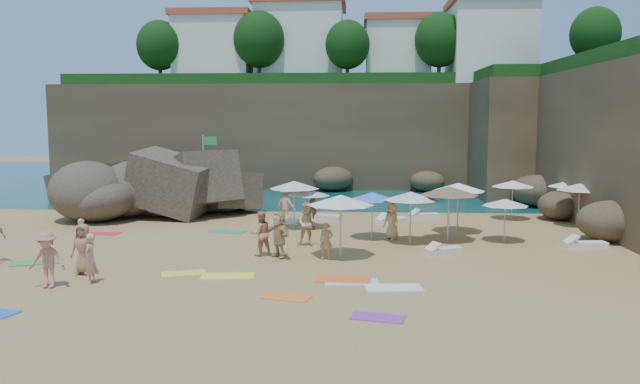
# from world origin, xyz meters

# --- Properties ---
(ground) EXTENTS (120.00, 120.00, 0.00)m
(ground) POSITION_xyz_m (0.00, 0.00, 0.00)
(ground) COLOR tan
(ground) RESTS_ON ground
(seawater) EXTENTS (120.00, 120.00, 0.00)m
(seawater) POSITION_xyz_m (0.00, 30.00, 0.00)
(seawater) COLOR #0C4751
(seawater) RESTS_ON ground
(cliff_back) EXTENTS (44.00, 8.00, 8.00)m
(cliff_back) POSITION_xyz_m (2.00, 25.00, 4.00)
(cliff_back) COLOR brown
(cliff_back) RESTS_ON ground
(cliff_corner) EXTENTS (10.00, 12.00, 8.00)m
(cliff_corner) POSITION_xyz_m (17.00, 20.00, 4.00)
(cliff_corner) COLOR brown
(cliff_corner) RESTS_ON ground
(rock_promontory) EXTENTS (12.00, 7.00, 2.00)m
(rock_promontory) POSITION_xyz_m (-11.00, 16.00, 0.00)
(rock_promontory) COLOR brown
(rock_promontory) RESTS_ON ground
(clifftop_buildings) EXTENTS (28.48, 9.48, 7.00)m
(clifftop_buildings) POSITION_xyz_m (2.96, 25.79, 11.24)
(clifftop_buildings) COLOR white
(clifftop_buildings) RESTS_ON cliff_back
(clifftop_trees) EXTENTS (35.60, 23.82, 4.40)m
(clifftop_trees) POSITION_xyz_m (4.78, 19.52, 11.26)
(clifftop_trees) COLOR #11380F
(clifftop_trees) RESTS_ON ground
(marina_masts) EXTENTS (3.10, 0.10, 6.00)m
(marina_masts) POSITION_xyz_m (-16.50, 30.00, 3.00)
(marina_masts) COLOR white
(marina_masts) RESTS_ON ground
(rock_outcrop) EXTENTS (10.25, 9.11, 3.39)m
(rock_outcrop) POSITION_xyz_m (-6.75, 8.62, 0.00)
(rock_outcrop) COLOR brown
(rock_outcrop) RESTS_ON ground
(flag_pole) EXTENTS (0.86, 0.12, 4.43)m
(flag_pole) POSITION_xyz_m (-5.37, 11.28, 2.83)
(flag_pole) COLOR silver
(flag_pole) RESTS_ON ground
(parasol_0) EXTENTS (2.49, 2.49, 2.35)m
(parasol_0) POSITION_xyz_m (0.64, 4.57, 2.16)
(parasol_0) COLOR silver
(parasol_0) RESTS_ON ground
(parasol_1) EXTENTS (2.07, 2.07, 1.95)m
(parasol_1) POSITION_xyz_m (1.38, 4.55, 1.79)
(parasol_1) COLOR silver
(parasol_1) RESTS_ON ground
(parasol_2) EXTENTS (2.24, 2.24, 2.12)m
(parasol_2) POSITION_xyz_m (12.07, 7.80, 1.94)
(parasol_2) COLOR silver
(parasol_2) RESTS_ON ground
(parasol_3) EXTENTS (2.31, 2.31, 2.19)m
(parasol_3) POSITION_xyz_m (14.88, 5.80, 2.01)
(parasol_3) COLOR silver
(parasol_3) RESTS_ON ground
(parasol_4) EXTENTS (2.15, 2.15, 2.04)m
(parasol_4) POSITION_xyz_m (15.24, 8.59, 1.87)
(parasol_4) COLOR silver
(parasol_4) RESTS_ON ground
(parasol_6) EXTENTS (2.61, 2.61, 2.47)m
(parasol_6) POSITION_xyz_m (7.75, 1.56, 2.27)
(parasol_6) COLOR silver
(parasol_6) RESTS_ON ground
(parasol_7) EXTENTS (2.53, 2.53, 2.39)m
(parasol_7) POSITION_xyz_m (8.51, 3.68, 2.19)
(parasol_7) COLOR silver
(parasol_7) RESTS_ON ground
(parasol_8) EXTENTS (2.03, 2.03, 1.92)m
(parasol_8) POSITION_xyz_m (10.23, 1.62, 1.76)
(parasol_8) COLOR silver
(parasol_8) RESTS_ON ground
(parasol_9) EXTENTS (2.62, 2.62, 2.48)m
(parasol_9) POSITION_xyz_m (3.07, -1.90, 2.27)
(parasol_9) COLOR silver
(parasol_9) RESTS_ON ground
(parasol_10) EXTENTS (2.24, 2.24, 2.12)m
(parasol_10) POSITION_xyz_m (4.41, 2.02, 1.95)
(parasol_10) COLOR silver
(parasol_10) RESTS_ON ground
(parasol_11) EXTENTS (2.39, 2.39, 2.26)m
(parasol_11) POSITION_xyz_m (6.05, 1.09, 2.08)
(parasol_11) COLOR silver
(parasol_11) RESTS_ON ground
(lounger_0) EXTENTS (1.80, 1.51, 0.28)m
(lounger_0) POSITION_xyz_m (5.55, 6.20, 0.14)
(lounger_0) COLOR white
(lounger_0) RESTS_ON ground
(lounger_1) EXTENTS (1.99, 1.07, 0.30)m
(lounger_1) POSITION_xyz_m (1.95, 7.04, 0.15)
(lounger_1) COLOR silver
(lounger_1) RESTS_ON ground
(lounger_2) EXTENTS (1.78, 1.04, 0.26)m
(lounger_2) POSITION_xyz_m (7.42, 7.95, 0.13)
(lounger_2) COLOR silver
(lounger_2) RESTS_ON ground
(lounger_3) EXTENTS (1.63, 0.97, 0.24)m
(lounger_3) POSITION_xyz_m (0.02, 5.96, 0.12)
(lounger_3) COLOR white
(lounger_3) RESTS_ON ground
(lounger_4) EXTENTS (1.83, 0.81, 0.27)m
(lounger_4) POSITION_xyz_m (13.31, 0.42, 0.14)
(lounger_4) COLOR white
(lounger_4) RESTS_ON ground
(lounger_5) EXTENTS (1.64, 1.26, 0.25)m
(lounger_5) POSITION_xyz_m (7.23, -1.03, 0.12)
(lounger_5) COLOR silver
(lounger_5) RESTS_ON ground
(towel_2) EXTENTS (1.61, 1.09, 0.03)m
(towel_2) POSITION_xyz_m (1.56, -7.51, 0.01)
(towel_2) COLOR orange
(towel_2) RESTS_ON ground
(towel_3) EXTENTS (2.00, 1.48, 0.03)m
(towel_3) POSITION_xyz_m (-8.38, -3.46, 0.02)
(towel_3) COLOR green
(towel_3) RESTS_ON ground
(towel_4) EXTENTS (1.93, 1.13, 0.03)m
(towel_4) POSITION_xyz_m (-0.74, -5.09, 0.02)
(towel_4) COLOR #FFF243
(towel_4) RESTS_ON ground
(towel_5) EXTENTS (1.86, 1.05, 0.03)m
(towel_5) POSITION_xyz_m (3.53, -5.64, 0.02)
(towel_5) COLOR silver
(towel_5) RESTS_ON ground
(towel_6) EXTENTS (1.61, 1.06, 0.03)m
(towel_6) POSITION_xyz_m (4.27, -9.28, 0.01)
(towel_6) COLOR purple
(towel_6) RESTS_ON ground
(towel_7) EXTENTS (1.62, 0.96, 0.03)m
(towel_7) POSITION_xyz_m (-8.23, 2.51, 0.01)
(towel_7) COLOR #E62840
(towel_7) RESTS_ON ground
(towel_10) EXTENTS (1.97, 1.14, 0.03)m
(towel_10) POSITION_xyz_m (3.25, -5.31, 0.02)
(towel_10) COLOR orange
(towel_10) RESTS_ON ground
(towel_11) EXTENTS (1.88, 1.30, 0.03)m
(towel_11) POSITION_xyz_m (-2.50, 3.34, 0.02)
(towel_11) COLOR #2D9E62
(towel_11) RESTS_ON ground
(towel_12) EXTENTS (1.69, 1.21, 0.03)m
(towel_12) POSITION_xyz_m (-2.37, -4.78, 0.01)
(towel_12) COLOR #F0F640
(towel_12) RESTS_ON ground
(towel_13) EXTENTS (1.90, 1.10, 0.03)m
(towel_13) POSITION_xyz_m (4.89, -6.26, 0.02)
(towel_13) COLOR white
(towel_13) RESTS_ON ground
(person_stand_0) EXTENTS (0.63, 0.53, 1.48)m
(person_stand_0) POSITION_xyz_m (-7.18, -2.12, 0.74)
(person_stand_0) COLOR tan
(person_stand_0) RESTS_ON ground
(person_stand_1) EXTENTS (1.10, 1.02, 1.80)m
(person_stand_1) POSITION_xyz_m (-0.09, -1.75, 0.90)
(person_stand_1) COLOR tan
(person_stand_1) RESTS_ON ground
(person_stand_2) EXTENTS (1.24, 1.03, 1.80)m
(person_stand_2) POSITION_xyz_m (-0.02, 6.85, 0.90)
(person_stand_2) COLOR #F8A28C
(person_stand_2) RESTS_ON ground
(person_stand_3) EXTENTS (0.49, 1.08, 1.82)m
(person_stand_3) POSITION_xyz_m (1.58, 4.27, 0.91)
(person_stand_3) COLOR #A66353
(person_stand_3) RESTS_ON ground
(person_stand_4) EXTENTS (0.89, 0.87, 1.65)m
(person_stand_4) POSITION_xyz_m (5.30, 1.97, 0.82)
(person_stand_4) COLOR tan
(person_stand_4) RESTS_ON ground
(person_stand_5) EXTENTS (1.74, 1.36, 1.88)m
(person_stand_5) POSITION_xyz_m (-7.04, 11.37, 0.94)
(person_stand_5) COLOR tan
(person_stand_5) RESTS_ON ground
(person_stand_6) EXTENTS (0.44, 0.63, 1.67)m
(person_stand_6) POSITION_xyz_m (-5.09, -6.21, 0.83)
(person_stand_6) COLOR tan
(person_stand_6) RESTS_ON ground
(person_lie_0) EXTENTS (1.20, 1.82, 0.48)m
(person_lie_0) POSITION_xyz_m (-6.20, -6.85, 0.24)
(person_lie_0) COLOR tan
(person_lie_0) RESTS_ON ground
(person_lie_2) EXTENTS (1.00, 1.82, 0.47)m
(person_lie_2) POSITION_xyz_m (-5.82, -5.03, 0.23)
(person_lie_2) COLOR #9B714D
(person_lie_2) RESTS_ON ground
(person_lie_3) EXTENTS (2.47, 2.46, 0.48)m
(person_lie_3) POSITION_xyz_m (0.67, -2.09, 0.24)
(person_lie_3) COLOR tan
(person_lie_3) RESTS_ON ground
(person_lie_4) EXTENTS (0.51, 1.40, 0.34)m
(person_lie_4) POSITION_xyz_m (2.54, -2.28, 0.17)
(person_lie_4) COLOR tan
(person_lie_4) RESTS_ON ground
(person_lie_5) EXTENTS (0.90, 1.85, 0.70)m
(person_lie_5) POSITION_xyz_m (1.62, 0.27, 0.35)
(person_lie_5) COLOR #E0BE7F
(person_lie_5) RESTS_ON ground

